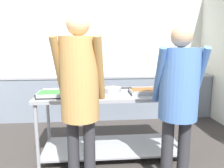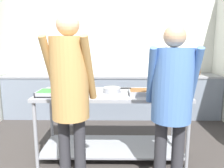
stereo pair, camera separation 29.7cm
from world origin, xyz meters
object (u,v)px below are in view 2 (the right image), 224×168
broccoli_bowl (86,90)px  plate_stack (178,93)px  guest_serving_left (70,88)px  serving_tray_vegetables (55,93)px  water_bottle (199,69)px  guest_serving_right (172,94)px  serving_tray_roast (146,92)px  sauce_pan (112,90)px

broccoli_bowl → plate_stack: broccoli_bowl is taller
broccoli_bowl → guest_serving_left: bearing=-92.5°
serving_tray_vegetables → water_bottle: 3.05m
plate_stack → guest_serving_right: 0.63m
serving_tray_roast → water_bottle: size_ratio=1.58×
broccoli_bowl → serving_tray_roast: broccoli_bowl is taller
guest_serving_left → water_bottle: size_ratio=6.39×
broccoli_bowl → serving_tray_roast: size_ratio=0.55×
serving_tray_vegetables → sauce_pan: sauce_pan is taller
guest_serving_right → guest_serving_left: bearing=-175.3°
serving_tray_vegetables → plate_stack: size_ratio=1.85×
serving_tray_roast → guest_serving_right: size_ratio=0.26×
serving_tray_vegetables → guest_serving_right: size_ratio=0.26×
broccoli_bowl → water_bottle: water_bottle is taller
sauce_pan → water_bottle: (1.76, 1.62, 0.10)m
plate_stack → broccoli_bowl: bearing=171.8°
serving_tray_vegetables → sauce_pan: bearing=11.8°
serving_tray_vegetables → plate_stack: (1.54, -0.05, 0.01)m
broccoli_bowl → plate_stack: size_ratio=1.03×
broccoli_bowl → guest_serving_left: size_ratio=0.14×
serving_tray_roast → guest_serving_left: size_ratio=0.25×
serving_tray_roast → plate_stack: (0.38, -0.11, 0.01)m
sauce_pan → guest_serving_right: 0.98m
guest_serving_right → plate_stack: bearing=68.4°
water_bottle → guest_serving_left: bearing=-130.9°
broccoli_bowl → guest_serving_left: (-0.04, -0.82, 0.19)m
sauce_pan → water_bottle: water_bottle is taller
serving_tray_vegetables → serving_tray_roast: 1.16m
sauce_pan → guest_serving_right: bearing=-52.6°
broccoli_bowl → sauce_pan: size_ratio=0.66×
serving_tray_vegetables → plate_stack: 1.54m
serving_tray_vegetables → broccoli_bowl: (0.37, 0.12, 0.02)m
serving_tray_vegetables → guest_serving_left: bearing=-64.4°
sauce_pan → serving_tray_roast: sauce_pan is taller
broccoli_bowl → sauce_pan: (0.35, 0.03, -0.01)m
guest_serving_left → guest_serving_right: (0.97, 0.08, -0.08)m
serving_tray_vegetables → guest_serving_left: (0.34, -0.70, 0.21)m
water_bottle → broccoli_bowl: bearing=-141.9°
broccoli_bowl → serving_tray_vegetables: bearing=-162.5°
broccoli_bowl → water_bottle: 2.68m
plate_stack → water_bottle: 2.05m
water_bottle → plate_stack: bearing=-117.3°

